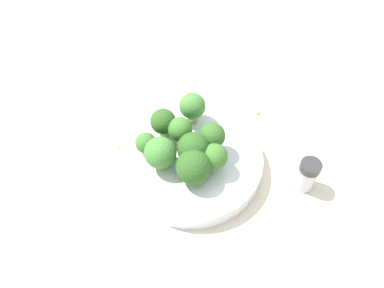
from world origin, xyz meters
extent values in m
plane|color=beige|center=(0.00, 0.00, 0.00)|extent=(3.00, 3.00, 0.00)
cylinder|color=silver|center=(0.00, 0.00, 0.02)|extent=(0.23, 0.23, 0.03)
cylinder|color=#84AD66|center=(-0.05, 0.01, 0.04)|extent=(0.02, 0.02, 0.02)
sphere|color=#3D7533|center=(-0.05, 0.01, 0.06)|extent=(0.05, 0.05, 0.05)
cylinder|color=#7A9E5B|center=(-0.01, 0.06, 0.05)|extent=(0.02, 0.02, 0.03)
sphere|color=#28511E|center=(-0.01, 0.06, 0.07)|extent=(0.04, 0.04, 0.04)
cylinder|color=#84AD66|center=(0.05, 0.06, 0.05)|extent=(0.02, 0.02, 0.03)
sphere|color=#3D7533|center=(0.05, 0.06, 0.07)|extent=(0.04, 0.04, 0.04)
cylinder|color=#8EB770|center=(0.01, -0.04, 0.04)|extent=(0.01, 0.01, 0.02)
sphere|color=#386B28|center=(0.01, -0.04, 0.06)|extent=(0.04, 0.04, 0.04)
cylinder|color=#84AD66|center=(-0.05, 0.05, 0.04)|extent=(0.02, 0.02, 0.02)
sphere|color=#386B28|center=(-0.05, 0.05, 0.06)|extent=(0.03, 0.03, 0.03)
cylinder|color=#8EB770|center=(0.00, 0.03, 0.05)|extent=(0.02, 0.02, 0.03)
sphere|color=#386B28|center=(0.00, 0.03, 0.07)|extent=(0.04, 0.04, 0.04)
cylinder|color=#8EB770|center=(0.03, -0.01, 0.05)|extent=(0.02, 0.02, 0.03)
sphere|color=#2D5B23|center=(0.03, -0.01, 0.07)|extent=(0.04, 0.04, 0.04)
cylinder|color=#7A9E5B|center=(-0.01, -0.01, 0.04)|extent=(0.02, 0.02, 0.03)
sphere|color=#28511E|center=(-0.01, -0.01, 0.07)|extent=(0.05, 0.05, 0.05)
cylinder|color=#7A9E5B|center=(-0.02, -0.04, 0.04)|extent=(0.02, 0.02, 0.02)
sphere|color=#28511E|center=(-0.02, -0.04, 0.06)|extent=(0.05, 0.05, 0.05)
cylinder|color=#B2B7BC|center=(0.12, -0.13, 0.02)|extent=(0.03, 0.03, 0.05)
cylinder|color=#2D2D2D|center=(0.12, -0.13, 0.05)|extent=(0.03, 0.03, 0.01)
cube|color=olive|center=(0.17, 0.02, 0.00)|extent=(0.01, 0.00, 0.01)
cube|color=tan|center=(-0.08, 0.11, 0.00)|extent=(0.01, 0.01, 0.01)
camera|label=1|loc=(-0.21, -0.28, 0.51)|focal=35.00mm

